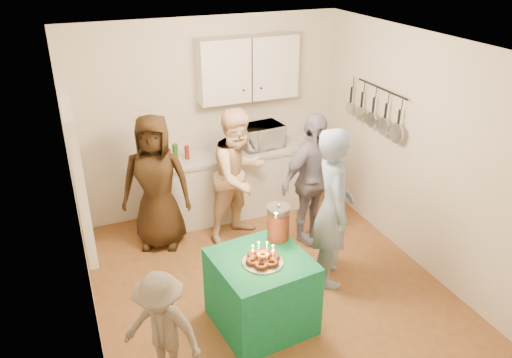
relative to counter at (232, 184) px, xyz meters
name	(u,v)px	position (x,y,z in m)	size (l,w,h in m)	color
floor	(268,286)	(-0.20, -1.70, -0.43)	(4.00, 4.00, 0.00)	brown
ceiling	(271,46)	(-0.20, -1.70, 2.17)	(4.00, 4.00, 0.00)	white
back_wall	(209,118)	(-0.20, 0.30, 0.87)	(3.60, 3.60, 0.00)	silver
left_wall	(79,214)	(-2.00, -1.70, 0.87)	(4.00, 4.00, 0.00)	silver
right_wall	(418,153)	(1.60, -1.70, 0.87)	(4.00, 4.00, 0.00)	silver
window_night	(75,174)	(-1.97, -1.40, 1.12)	(0.04, 1.00, 1.20)	black
counter	(232,184)	(0.00, 0.00, 0.00)	(2.20, 0.58, 0.86)	white
countertop	(231,153)	(0.00, 0.00, 0.46)	(2.24, 0.62, 0.05)	beige
upper_cabinet	(248,68)	(0.30, 0.15, 1.52)	(1.30, 0.30, 0.80)	white
pot_rack	(378,109)	(1.52, -1.00, 1.17)	(0.12, 1.00, 0.60)	black
microwave	(261,136)	(0.42, 0.00, 0.63)	(0.56, 0.38, 0.31)	white
party_table	(261,291)	(-0.49, -2.20, -0.05)	(0.85, 0.85, 0.76)	#127A49
donut_cake	(263,254)	(-0.50, -2.26, 0.42)	(0.38, 0.38, 0.18)	#381C0C
punch_jar	(278,224)	(-0.20, -1.94, 0.50)	(0.22, 0.22, 0.34)	red
man_birthday	(333,208)	(0.48, -1.81, 0.46)	(0.65, 0.43, 1.78)	#829CBE
woman_back_left	(156,183)	(-1.09, -0.40, 0.41)	(0.82, 0.53, 1.68)	#4F3416
woman_back_center	(239,176)	(-0.12, -0.61, 0.42)	(0.82, 0.64, 1.69)	#E7A578
woman_back_right	(311,180)	(0.66, -1.00, 0.40)	(0.97, 0.40, 1.65)	#161036
child_near_left	(162,332)	(-1.53, -2.57, 0.13)	(0.72, 0.41, 1.12)	#61574D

